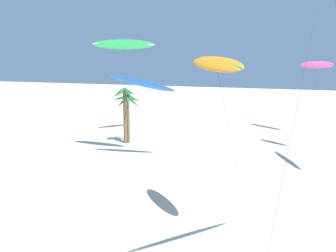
% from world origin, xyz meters
% --- Properties ---
extents(palm_tree_0, '(3.60, 3.71, 7.51)m').
position_xyz_m(palm_tree_0, '(-17.56, 46.33, 6.04)').
color(palm_tree_0, brown).
rests_on(palm_tree_0, ground).
extents(palm_tree_1, '(3.61, 3.82, 6.60)m').
position_xyz_m(palm_tree_1, '(-17.25, 46.67, 5.34)').
color(palm_tree_1, brown).
rests_on(palm_tree_1, ground).
extents(flying_kite_1, '(7.55, 9.87, 9.90)m').
position_xyz_m(flying_kite_1, '(-11.80, 39.70, 8.58)').
color(flying_kite_1, blue).
rests_on(flying_kite_1, ground).
extents(flying_kite_8, '(4.58, 4.95, 11.09)m').
position_xyz_m(flying_kite_8, '(5.90, 50.81, 10.53)').
color(flying_kite_8, '#EA5193').
rests_on(flying_kite_8, ground).
extents(flying_kite_10, '(6.32, 6.96, 11.78)m').
position_xyz_m(flying_kite_10, '(0.34, 24.67, 10.98)').
color(flying_kite_10, orange).
rests_on(flying_kite_10, ground).
extents(flying_kite_11, '(8.22, 4.78, 13.66)m').
position_xyz_m(flying_kite_11, '(-14.75, 40.79, 12.86)').
color(flying_kite_11, green).
rests_on(flying_kite_11, ground).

